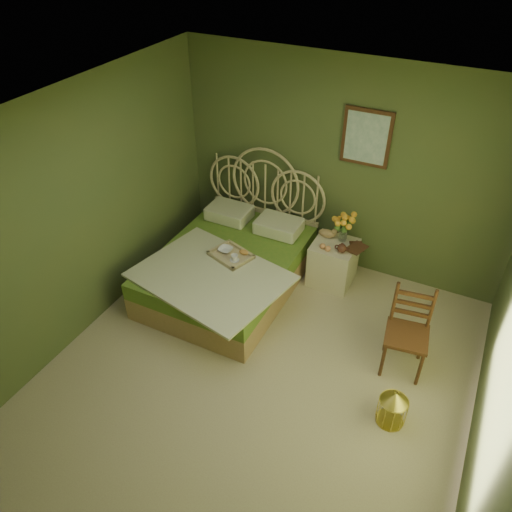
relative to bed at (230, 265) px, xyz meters
The scene contains 14 objects.
floor 1.54m from the bed, 51.99° to the right, with size 4.50×4.50×0.00m, color tan.
ceiling 2.75m from the bed, 51.99° to the right, with size 4.50×4.50×0.00m, color silver.
wall_back 1.72m from the bed, 48.62° to the left, with size 4.00×4.00×0.00m, color #44562D.
wall_left 1.88m from the bed, 131.86° to the right, with size 4.50×4.50×0.00m, color #44562D.
wall_right 3.32m from the bed, 22.13° to the right, with size 4.50×4.50×0.00m, color #44562D.
wall_art 2.13m from the bed, 41.10° to the left, with size 0.54×0.04×0.64m.
bed is the anchor object (origin of this frame).
nightstand 1.26m from the bed, 30.41° to the left, with size 0.50×0.50×0.98m.
chair 2.21m from the bed, ahead, with size 0.46×0.46×0.93m.
birdcage 2.49m from the bed, 25.16° to the right, with size 0.26×0.26×0.39m.
book_lower 1.44m from the bed, 27.07° to the left, with size 0.15×0.20×0.02m, color #381E0F.
book_upper 1.44m from the bed, 27.07° to the left, with size 0.18×0.25×0.02m, color #472819.
cereal_bowl 0.26m from the bed, 107.02° to the right, with size 0.16×0.16×0.04m, color white.
coffee_cup 0.36m from the bed, 46.15° to the right, with size 0.08×0.08×0.08m, color white.
Camera 1 is at (1.46, -2.90, 3.96)m, focal length 35.00 mm.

